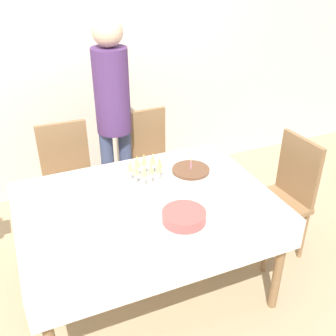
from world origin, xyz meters
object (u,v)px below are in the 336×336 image
object	(u,v)px
birthday_cake	(191,177)
plate_stack_main	(184,216)
dining_chair_right_end	(284,193)
dining_chair_far_left	(69,177)
person_standing	(113,106)
dining_chair_far_right	(149,161)
champagne_tray	(146,169)

from	to	relation	value
birthday_cake	plate_stack_main	bearing A→B (deg)	-121.26
dining_chair_right_end	plate_stack_main	size ratio (longest dim) A/B	3.71
dining_chair_far_left	person_standing	size ratio (longest dim) A/B	0.55
dining_chair_right_end	birthday_cake	xyz separation A→B (m)	(-0.78, 0.06, 0.29)
dining_chair_far_left	birthday_cake	bearing A→B (deg)	-49.93
plate_stack_main	person_standing	bearing A→B (deg)	92.76
dining_chair_far_right	birthday_cake	world-z (taller)	dining_chair_far_right
person_standing	dining_chair_right_end	bearing A→B (deg)	-41.70
dining_chair_far_right	plate_stack_main	distance (m)	1.22
champagne_tray	person_standing	size ratio (longest dim) A/B	0.17
champagne_tray	plate_stack_main	xyz separation A→B (m)	(0.05, -0.50, -0.07)
dining_chair_right_end	champagne_tray	bearing A→B (deg)	168.63
birthday_cake	person_standing	xyz separation A→B (m)	(-0.27, 0.88, 0.24)
dining_chair_far_right	birthday_cake	size ratio (longest dim) A/B	3.86
dining_chair_far_right	person_standing	world-z (taller)	person_standing
dining_chair_far_right	plate_stack_main	bearing A→B (deg)	-100.52
dining_chair_far_left	dining_chair_right_end	size ratio (longest dim) A/B	1.00
dining_chair_far_left	birthday_cake	world-z (taller)	dining_chair_far_left
dining_chair_far_right	person_standing	xyz separation A→B (m)	(-0.28, 0.05, 0.53)
dining_chair_right_end	birthday_cake	distance (m)	0.83
dining_chair_far_right	person_standing	distance (m)	0.60
dining_chair_far_left	dining_chair_right_end	distance (m)	1.72
plate_stack_main	birthday_cake	bearing A→B (deg)	58.74
dining_chair_far_left	dining_chair_far_right	world-z (taller)	same
dining_chair_far_right	birthday_cake	distance (m)	0.88
birthday_cake	champagne_tray	world-z (taller)	birthday_cake
dining_chair_right_end	dining_chair_far_left	bearing A→B (deg)	149.02
birthday_cake	dining_chair_far_left	bearing A→B (deg)	130.07
birthday_cake	plate_stack_main	distance (m)	0.41
person_standing	dining_chair_far_right	bearing A→B (deg)	-9.98
dining_chair_far_right	dining_chair_right_end	world-z (taller)	same
dining_chair_far_left	champagne_tray	distance (m)	0.87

